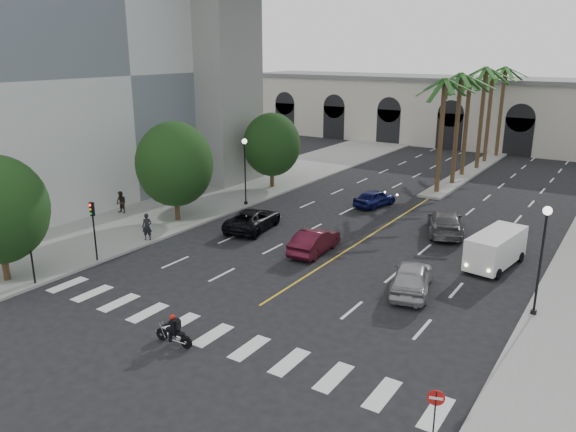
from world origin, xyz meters
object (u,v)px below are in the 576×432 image
Objects in this scene: car_e at (375,198)px; car_a at (412,277)px; motorcycle_rider at (175,331)px; car_b at (314,241)px; car_d at (445,222)px; car_c at (253,219)px; lamp_post_right at (542,252)px; pedestrian_b at (121,202)px; do_not_enter_sign at (435,407)px; traffic_signal_near at (29,241)px; traffic_signal_far at (93,221)px; pedestrian_a at (147,227)px; cargo_van at (496,248)px; lamp_post_left_far at (245,166)px.

car_a is at bearing 133.24° from car_e.
motorcycle_rider is 12.82m from car_b.
car_d is (5.52, 7.96, 0.05)m from car_b.
car_e is at bearing -124.48° from car_c.
lamp_post_right is 16.61m from motorcycle_rider.
motorcycle_rider is at bearing 106.79° from car_e.
car_c is at bearing 12.65° from pedestrian_b.
lamp_post_right is at bearing 66.54° from do_not_enter_sign.
car_e is (8.51, 23.93, -1.83)m from traffic_signal_near.
car_e is at bearing 66.87° from traffic_signal_far.
car_b is 2.56× the size of pedestrian_a.
lamp_post_right is 19.24m from car_c.
traffic_signal_far is 11.55m from motorcycle_rider.
do_not_enter_sign is (22.00, -9.11, 0.56)m from pedestrian_a.
do_not_enter_sign is (11.31, -0.47, 0.96)m from motorcycle_rider.
traffic_signal_near is 0.72× the size of cargo_van.
lamp_post_right is (22.80, -8.00, 0.00)m from lamp_post_left_far.
car_c is at bearing 24.96° from pedestrian_a.
lamp_post_right is 6.54m from cargo_van.
car_a is at bearing -4.79° from pedestrian_b.
cargo_van is at bearing 78.45° from do_not_enter_sign.
car_c is at bearing 169.45° from lamp_post_right.
lamp_post_left_far reaches higher than pedestrian_b.
motorcycle_rider is at bearing -36.56° from pedestrian_b.
car_e is at bearing 152.46° from cargo_van.
pedestrian_b is at bearing -131.49° from lamp_post_left_far.
pedestrian_a is (-8.71, -15.75, 0.34)m from car_e.
car_c is at bearing -48.06° from lamp_post_left_far.
cargo_van reaches higher than motorcycle_rider.
traffic_signal_near and traffic_signal_far have the same top height.
car_e is at bearing -48.99° from car_d.
traffic_signal_far is 1.90× the size of motorcycle_rider.
car_d is (-1.57, 10.27, -0.02)m from car_a.
car_a is 12.03m from do_not_enter_sign.
car_c is at bearing 121.14° from do_not_enter_sign.
pedestrian_a is (-0.20, 4.18, -1.49)m from traffic_signal_far.
lamp_post_right is at bearing 159.63° from car_c.
car_e is at bearing -87.88° from car_b.
pedestrian_a is at bearing -174.21° from lamp_post_right.
car_b is at bearing 51.53° from traffic_signal_near.
cargo_van is at bearing 113.33° from car_d.
car_c is 2.97× the size of pedestrian_a.
motorcycle_rider is at bearing 43.88° from car_a.
pedestrian_a is 23.82m from do_not_enter_sign.
lamp_post_left_far reaches higher than cargo_van.
pedestrian_a reaches higher than car_c.
car_d is 6.17m from cargo_van.
motorcycle_rider is at bearing -138.08° from lamp_post_right.
lamp_post_right is 11.58m from do_not_enter_sign.
traffic_signal_far is at bearing 4.91° from car_a.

